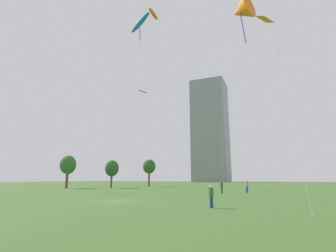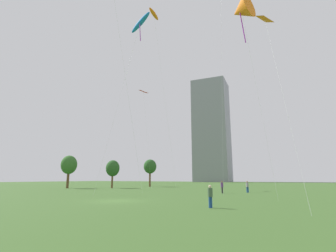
% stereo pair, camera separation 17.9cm
% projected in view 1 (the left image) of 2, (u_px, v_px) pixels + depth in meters
% --- Properties ---
extents(ground, '(280.00, 280.00, 0.00)m').
position_uv_depth(ground, '(117.00, 201.00, 22.93)').
color(ground, '#3D6028').
extents(person_standing_1, '(0.37, 0.37, 1.65)m').
position_uv_depth(person_standing_1, '(247.00, 186.00, 36.89)').
color(person_standing_1, '#1E478C').
rests_on(person_standing_1, ground).
extents(person_standing_2, '(0.37, 0.37, 1.68)m').
position_uv_depth(person_standing_2, '(222.00, 186.00, 35.42)').
color(person_standing_2, '#2D2D33').
rests_on(person_standing_2, ground).
extents(person_standing_3, '(0.34, 0.34, 1.55)m').
position_uv_depth(person_standing_3, '(211.00, 195.00, 17.76)').
color(person_standing_3, '#1E478C').
rests_on(person_standing_3, ground).
extents(kite_flying_1, '(1.51, 12.76, 34.62)m').
position_uv_depth(kite_flying_1, '(153.00, 14.00, 49.73)').
color(kite_flying_1, silver).
rests_on(kite_flying_1, ground).
extents(kite_flying_2, '(2.02, 2.96, 20.95)m').
position_uv_depth(kite_flying_2, '(143.00, 92.00, 54.61)').
color(kite_flying_2, silver).
rests_on(kite_flying_2, ground).
extents(kite_flying_4, '(5.86, 5.12, 24.99)m').
position_uv_depth(kite_flying_4, '(140.00, 23.00, 36.76)').
color(kite_flying_4, silver).
rests_on(kite_flying_4, ground).
extents(kite_flying_5, '(3.25, 3.25, 21.06)m').
position_uv_depth(kite_flying_5, '(242.00, 10.00, 27.04)').
color(kite_flying_5, silver).
rests_on(kite_flying_5, ground).
extents(kite_flying_6, '(2.68, 6.25, 16.86)m').
position_uv_depth(kite_flying_6, '(266.00, 20.00, 23.11)').
color(kite_flying_6, silver).
rests_on(kite_flying_6, ground).
extents(park_tree_0, '(2.92, 2.92, 5.90)m').
position_uv_depth(park_tree_0, '(112.00, 168.00, 54.46)').
color(park_tree_0, brown).
rests_on(park_tree_0, ground).
extents(park_tree_1, '(3.25, 3.25, 6.80)m').
position_uv_depth(park_tree_1, '(149.00, 167.00, 64.40)').
color(park_tree_1, brown).
rests_on(park_tree_1, ground).
extents(park_tree_2, '(3.33, 3.33, 6.86)m').
position_uv_depth(park_tree_2, '(68.00, 165.00, 53.80)').
color(park_tree_2, brown).
rests_on(park_tree_2, ground).
extents(distant_highrise_1, '(22.65, 21.42, 63.04)m').
position_uv_depth(distant_highrise_1, '(210.00, 131.00, 159.23)').
color(distant_highrise_1, gray).
rests_on(distant_highrise_1, ground).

